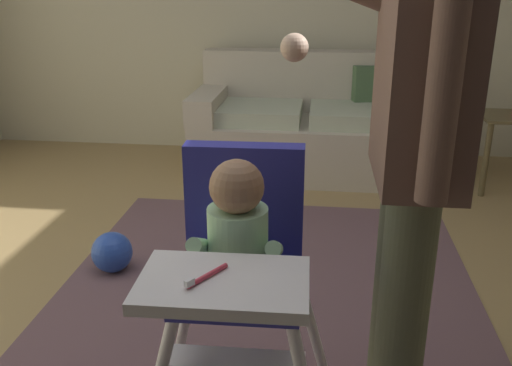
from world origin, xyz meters
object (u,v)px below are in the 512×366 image
Objects in this scene: toy_ball at (112,252)px; adult_standing at (413,153)px; side_table at (508,135)px; high_chair at (239,251)px; couch at (307,126)px.

adult_standing is at bearing -37.46° from toy_ball.
adult_standing is at bearing -112.90° from side_table.
side_table is (2.26, 1.46, 0.28)m from toy_ball.
adult_standing is 8.29× the size of toy_ball.
high_chair is 1.79× the size of side_table.
adult_standing is (0.46, 0.00, 0.31)m from high_chair.
side_table is (1.02, 2.41, -0.57)m from adult_standing.
couch is 1.96m from toy_ball.
toy_ball is at bearing -27.39° from couch.
high_chair is at bearing -50.53° from toy_ball.
side_table is (1.48, 2.41, -0.26)m from high_chair.
couch is at bearing 62.61° from toy_ball.
couch is at bearing 176.17° from high_chair.
couch reaches higher than side_table.
high_chair is 0.55m from adult_standing.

